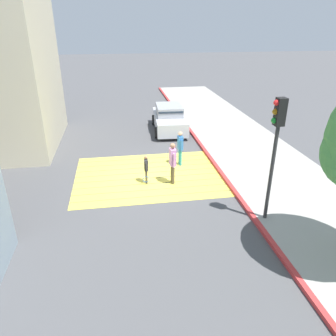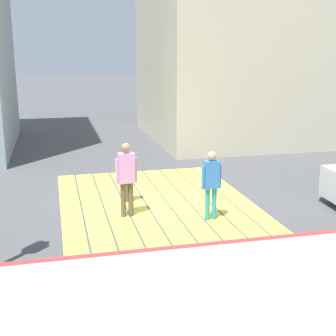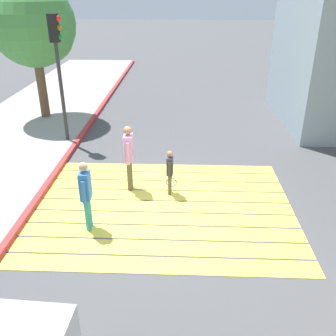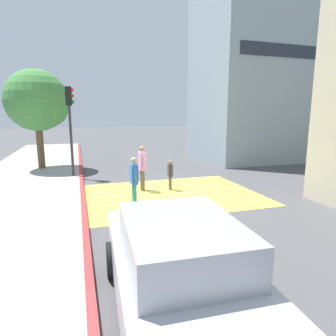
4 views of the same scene
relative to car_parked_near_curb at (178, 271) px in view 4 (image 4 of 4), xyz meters
name	(u,v)px [view 4 (image 4 of 4)]	position (x,y,z in m)	size (l,w,h in m)	color
ground_plane	(172,195)	(2.00, 6.31, -0.73)	(120.00, 120.00, 0.00)	#4C4C4F
crosswalk_stripes	(172,195)	(2.00, 6.31, -0.73)	(6.40, 4.90, 0.01)	#EAD64C
sidewalk_west	(7,207)	(-3.60, 6.31, -0.67)	(4.80, 40.00, 0.12)	#9E9B93
curb_painted	(83,201)	(-1.25, 6.31, -0.67)	(0.16, 40.00, 0.13)	#BC3333
building_far_north	(260,70)	(10.50, 13.40, 5.16)	(8.00, 6.03, 11.78)	#8C9EA8
car_parked_near_curb	(178,271)	(0.00, 0.00, 0.00)	(2.16, 4.39, 1.57)	silver
traffic_light_corner	(70,114)	(-1.58, 10.47, 2.30)	(0.39, 0.28, 4.24)	#2D2D2D
street_tree	(39,102)	(-3.14, 13.01, 2.90)	(3.20, 3.20, 5.32)	brown
pedestrian_adult_lead	(142,165)	(1.06, 7.20, 0.31)	(0.25, 0.52, 1.80)	brown
pedestrian_adult_trailing	(134,178)	(0.37, 5.33, 0.23)	(0.23, 0.49, 1.65)	teal
pedestrian_child_with_racket	(170,173)	(2.14, 6.99, -0.04)	(0.28, 0.38, 1.24)	brown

